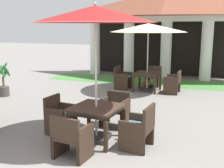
# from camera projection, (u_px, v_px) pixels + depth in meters

# --- Properties ---
(background_pavilion) EXTENTS (8.37, 2.55, 4.01)m
(background_pavilion) POSITION_uv_depth(u_px,v_px,m) (168.00, 13.00, 12.85)
(background_pavilion) COLOR white
(background_pavilion) RESTS_ON ground
(lawn_strip) EXTENTS (10.17, 1.86, 0.01)m
(lawn_strip) POSITION_uv_depth(u_px,v_px,m) (161.00, 82.00, 12.26)
(lawn_strip) COLOR #47843D
(lawn_strip) RESTS_ON ground
(patio_table_near_foreground) EXTENTS (0.95, 0.95, 0.70)m
(patio_table_near_foreground) POSITION_uv_depth(u_px,v_px,m) (147.00, 75.00, 10.55)
(patio_table_near_foreground) COLOR #38281E
(patio_table_near_foreground) RESTS_ON ground
(patio_umbrella_near_foreground) EXTENTS (2.80, 2.80, 2.57)m
(patio_umbrella_near_foreground) POSITION_uv_depth(u_px,v_px,m) (148.00, 28.00, 10.20)
(patio_umbrella_near_foreground) COLOR #2D2D2D
(patio_umbrella_near_foreground) RESTS_ON ground
(patio_chair_near_foreground_north) EXTENTS (0.59, 0.59, 0.79)m
(patio_chair_near_foreground_north) POSITION_uv_depth(u_px,v_px,m) (154.00, 77.00, 11.48)
(patio_chair_near_foreground_north) COLOR #38281E
(patio_chair_near_foreground_north) RESTS_ON ground
(patio_chair_near_foreground_east) EXTENTS (0.55, 0.67, 0.82)m
(patio_chair_near_foreground_east) POSITION_uv_depth(u_px,v_px,m) (173.00, 82.00, 10.22)
(patio_chair_near_foreground_east) COLOR #38281E
(patio_chair_near_foreground_east) RESTS_ON ground
(patio_chair_near_foreground_west) EXTENTS (0.61, 0.63, 0.87)m
(patio_chair_near_foreground_west) POSITION_uv_depth(u_px,v_px,m) (123.00, 78.00, 10.96)
(patio_chair_near_foreground_west) COLOR #38281E
(patio_chair_near_foreground_west) RESTS_ON ground
(patio_table_mid_left) EXTENTS (1.09, 1.09, 0.75)m
(patio_table_mid_left) POSITION_uv_depth(u_px,v_px,m) (96.00, 111.00, 5.97)
(patio_table_mid_left) COLOR #38281E
(patio_table_mid_left) RESTS_ON ground
(patio_umbrella_mid_left) EXTENTS (2.50, 2.50, 2.88)m
(patio_umbrella_mid_left) POSITION_uv_depth(u_px,v_px,m) (95.00, 16.00, 5.57)
(patio_umbrella_mid_left) COLOR #2D2D2D
(patio_umbrella_mid_left) RESTS_ON ground
(patio_chair_mid_left_north) EXTENTS (0.68, 0.56, 0.83)m
(patio_chair_mid_left_north) POSITION_uv_depth(u_px,v_px,m) (115.00, 109.00, 6.86)
(patio_chair_mid_left_north) COLOR #38281E
(patio_chair_mid_left_north) RESTS_ON ground
(patio_chair_mid_left_west) EXTENTS (0.59, 0.63, 0.85)m
(patio_chair_mid_left_west) POSITION_uv_depth(u_px,v_px,m) (60.00, 116.00, 6.43)
(patio_chair_mid_left_west) COLOR #38281E
(patio_chair_mid_left_west) RESTS_ON ground
(patio_chair_mid_left_south) EXTENTS (0.68, 0.59, 0.84)m
(patio_chair_mid_left_south) POSITION_uv_depth(u_px,v_px,m) (71.00, 137.00, 5.17)
(patio_chair_mid_left_south) COLOR #38281E
(patio_chair_mid_left_south) RESTS_ON ground
(patio_chair_mid_left_east) EXTENTS (0.62, 0.68, 0.90)m
(patio_chair_mid_left_east) POSITION_uv_depth(u_px,v_px,m) (139.00, 129.00, 5.61)
(patio_chair_mid_left_east) COLOR #38281E
(patio_chair_mid_left_east) RESTS_ON ground
(potted_palm_left_edge) EXTENTS (0.56, 0.61, 1.19)m
(potted_palm_left_edge) POSITION_uv_depth(u_px,v_px,m) (3.00, 83.00, 9.78)
(potted_palm_left_edge) COLOR #47423D
(potted_palm_left_edge) RESTS_ON ground
(terracotta_urn) EXTENTS (0.29, 0.29, 0.41)m
(terracotta_urn) POSITION_uv_depth(u_px,v_px,m) (146.00, 83.00, 11.24)
(terracotta_urn) COLOR brown
(terracotta_urn) RESTS_ON ground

